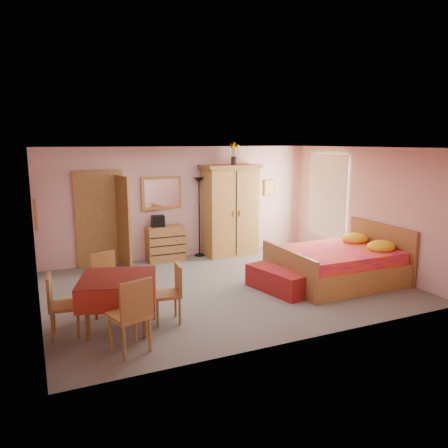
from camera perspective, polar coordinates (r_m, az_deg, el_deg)
name	(u,v)px	position (r m, az deg, el deg)	size (l,w,h in m)	color
floor	(226,287)	(8.37, 0.22, -8.17)	(6.50, 6.50, 0.00)	slate
ceiling	(226,148)	(7.92, 0.23, 9.94)	(6.50, 6.50, 0.00)	brown
wall_back	(182,202)	(10.34, -5.51, 2.83)	(6.50, 0.10, 2.60)	#CB9793
wall_front	(303,249)	(5.90, 10.32, -3.23)	(6.50, 0.10, 2.60)	#CB9793
wall_left	(34,234)	(7.34, -23.54, -1.23)	(0.10, 5.00, 2.60)	#CB9793
wall_right	(364,208)	(9.82, 17.77, 1.96)	(0.10, 5.00, 2.60)	#CB9793
doorway	(100,220)	(9.92, -15.88, 0.53)	(1.06, 0.12, 2.15)	#9E6B35
window	(328,195)	(10.69, 13.37, 3.66)	(0.08, 1.40, 1.95)	white
picture_left	(35,214)	(6.69, -23.45, 1.17)	(0.04, 0.32, 0.42)	orange
picture_back	(269,188)	(11.25, 5.95, 4.74)	(0.30, 0.04, 0.40)	#D8BF59
chest_of_drawers	(166,243)	(10.14, -7.65, -2.53)	(0.85, 0.43, 0.80)	#9E6735
wall_mirror	(162,193)	(10.14, -8.15, 4.05)	(0.96, 0.05, 0.76)	white
stereo	(158,221)	(10.01, -8.63, 0.38)	(0.28, 0.21, 0.26)	black
floor_lamp	(199,217)	(10.38, -3.25, 0.90)	(0.24, 0.24, 1.89)	black
wardrobe	(230,210)	(10.47, 0.84, 1.79)	(1.38, 0.71, 2.17)	#AA7B39
sunflower_vase	(234,153)	(10.46, 1.33, 9.20)	(0.21, 0.21, 0.52)	gold
bed	(337,255)	(8.78, 14.51, -3.95)	(2.32, 1.82, 1.07)	#C01261
bench	(277,281)	(8.09, 6.88, -7.34)	(0.47, 1.26, 0.42)	maroon
dining_table	(119,303)	(6.65, -13.56, -9.96)	(1.07, 1.07, 0.78)	maroon
chair_south	(129,314)	(5.90, -12.28, -11.44)	(0.46, 0.46, 1.01)	#AF773B
chair_north	(110,282)	(7.35, -14.62, -7.37)	(0.43, 0.43, 0.94)	olive
chair_west	(65,305)	(6.60, -20.08, -9.91)	(0.41, 0.41, 0.91)	#A16836
chair_east	(166,294)	(6.72, -7.52, -9.01)	(0.41, 0.41, 0.90)	#9B6234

